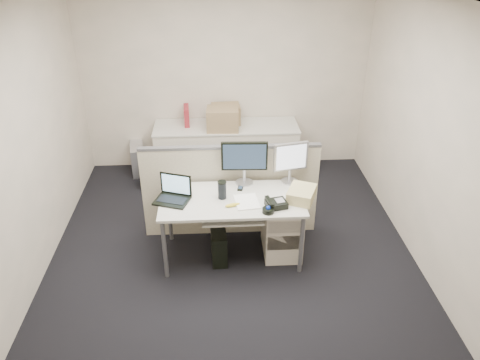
{
  "coord_description": "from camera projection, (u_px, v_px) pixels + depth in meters",
  "views": [
    {
      "loc": [
        -0.15,
        -4.15,
        3.29
      ],
      "look_at": [
        0.09,
        0.15,
        0.87
      ],
      "focal_mm": 35.0,
      "sensor_mm": 36.0,
      "label": 1
    }
  ],
  "objects": [
    {
      "name": "monitor_small",
      "position": [
        290.0,
        163.0,
        5.07
      ],
      "size": [
        0.41,
        0.26,
        0.47
      ],
      "primitive_type": "cube",
      "rotation": [
        0.0,
        0.0,
        0.21
      ],
      "color": "#B7B7BC",
      "rests_on": "desk"
    },
    {
      "name": "pc_tower_desk",
      "position": [
        219.0,
        244.0,
        5.09
      ],
      "size": [
        0.18,
        0.4,
        0.37
      ],
      "primitive_type": "cube",
      "rotation": [
        0.0,
        0.0,
        0.05
      ],
      "color": "black",
      "rests_on": "floor"
    },
    {
      "name": "wall_right",
      "position": [
        431.0,
        140.0,
        4.67
      ],
      "size": [
        0.02,
        4.5,
        2.7
      ],
      "primitive_type": "cube",
      "color": "#B6AD9C",
      "rests_on": "ground"
    },
    {
      "name": "cubicle_partition",
      "position": [
        230.0,
        192.0,
        5.35
      ],
      "size": [
        2.0,
        0.06,
        1.1
      ],
      "primitive_type": "cube",
      "color": "beige",
      "rests_on": "floor"
    },
    {
      "name": "keyboard",
      "position": [
        237.0,
        213.0,
        4.8
      ],
      "size": [
        0.42,
        0.25,
        0.02
      ],
      "primitive_type": "cube",
      "rotation": [
        0.0,
        0.0,
        -0.3
      ],
      "color": "black",
      "rests_on": "keyboard_tray"
    },
    {
      "name": "floor",
      "position": [
        232.0,
        254.0,
        5.23
      ],
      "size": [
        4.0,
        4.5,
        0.01
      ],
      "primitive_type": "cube",
      "color": "black",
      "rests_on": "ground"
    },
    {
      "name": "cellphone",
      "position": [
        240.0,
        188.0,
        5.05
      ],
      "size": [
        0.07,
        0.11,
        0.01
      ],
      "primitive_type": "cube",
      "rotation": [
        0.0,
        0.0,
        -0.18
      ],
      "color": "black",
      "rests_on": "desk"
    },
    {
      "name": "desk",
      "position": [
        232.0,
        204.0,
        4.91
      ],
      "size": [
        1.5,
        0.75,
        0.73
      ],
      "color": "silver",
      "rests_on": "floor"
    },
    {
      "name": "red_binder",
      "position": [
        187.0,
        116.0,
        6.55
      ],
      "size": [
        0.09,
        0.3,
        0.28
      ],
      "primitive_type": "cube",
      "rotation": [
        0.0,
        0.0,
        0.06
      ],
      "color": "maroon",
      "rests_on": "back_counter"
    },
    {
      "name": "pc_tower_spare_dark",
      "position": [
        152.0,
        172.0,
        6.5
      ],
      "size": [
        0.29,
        0.45,
        0.39
      ],
      "primitive_type": "cube",
      "rotation": [
        0.0,
        0.0,
        -0.31
      ],
      "color": "black",
      "rests_on": "floor"
    },
    {
      "name": "back_counter",
      "position": [
        227.0,
        150.0,
        6.73
      ],
      "size": [
        2.0,
        0.6,
        0.72
      ],
      "primitive_type": "cube",
      "color": "beige",
      "rests_on": "floor"
    },
    {
      "name": "drawer_pedestal",
      "position": [
        282.0,
        226.0,
        5.14
      ],
      "size": [
        0.4,
        0.55,
        0.65
      ],
      "primitive_type": "cube",
      "color": "beige",
      "rests_on": "floor"
    },
    {
      "name": "banana",
      "position": [
        232.0,
        205.0,
        4.73
      ],
      "size": [
        0.17,
        0.08,
        0.04
      ],
      "primitive_type": "ellipsoid",
      "rotation": [
        0.0,
        0.0,
        0.29
      ],
      "color": "yellow",
      "rests_on": "desk"
    },
    {
      "name": "sticky_pad",
      "position": [
        250.0,
        207.0,
        4.72
      ],
      "size": [
        0.1,
        0.1,
        0.01
      ],
      "primitive_type": "cube",
      "rotation": [
        0.0,
        0.0,
        0.23
      ],
      "color": "yellow",
      "rests_on": "desk"
    },
    {
      "name": "laptop",
      "position": [
        171.0,
        191.0,
        4.76
      ],
      "size": [
        0.41,
        0.35,
        0.26
      ],
      "primitive_type": "cube",
      "rotation": [
        0.0,
        0.0,
        -0.33
      ],
      "color": "black",
      "rests_on": "desk"
    },
    {
      "name": "travel_mug",
      "position": [
        222.0,
        190.0,
        4.84
      ],
      "size": [
        0.11,
        0.11,
        0.18
      ],
      "primitive_type": "cylinder",
      "rotation": [
        0.0,
        0.0,
        0.37
      ],
      "color": "black",
      "rests_on": "desk"
    },
    {
      "name": "pc_tower_spare_silver",
      "position": [
        138.0,
        159.0,
        6.83
      ],
      "size": [
        0.25,
        0.48,
        0.42
      ],
      "primitive_type": "cube",
      "rotation": [
        0.0,
        0.0,
        0.16
      ],
      "color": "#B7B7BC",
      "rests_on": "floor"
    },
    {
      "name": "trackball",
      "position": [
        268.0,
        210.0,
        4.64
      ],
      "size": [
        0.16,
        0.16,
        0.05
      ],
      "primitive_type": "cylinder",
      "rotation": [
        0.0,
        0.0,
        -0.43
      ],
      "color": "black",
      "rests_on": "desk"
    },
    {
      "name": "cardboard_box_left",
      "position": [
        223.0,
        120.0,
        6.37
      ],
      "size": [
        0.44,
        0.34,
        0.32
      ],
      "primitive_type": "cube",
      "rotation": [
        0.0,
        0.0,
        -0.04
      ],
      "color": "#94774F",
      "rests_on": "back_counter"
    },
    {
      "name": "desk_phone",
      "position": [
        276.0,
        204.0,
        4.72
      ],
      "size": [
        0.24,
        0.21,
        0.06
      ],
      "primitive_type": "cube",
      "rotation": [
        0.0,
        0.0,
        0.23
      ],
      "color": "black",
      "rests_on": "desk"
    },
    {
      "name": "manila_folders",
      "position": [
        301.0,
        194.0,
        4.84
      ],
      "size": [
        0.36,
        0.4,
        0.12
      ],
      "primitive_type": "cube",
      "rotation": [
        0.0,
        0.0,
        -0.4
      ],
      "color": "#C4B87E",
      "rests_on": "desk"
    },
    {
      "name": "wall_left",
      "position": [
        23.0,
        150.0,
        4.47
      ],
      "size": [
        0.02,
        4.5,
        2.7
      ],
      "primitive_type": "cube",
      "color": "#B6AD9C",
      "rests_on": "ground"
    },
    {
      "name": "wall_back",
      "position": [
        225.0,
        76.0,
        6.53
      ],
      "size": [
        4.0,
        0.02,
        2.7
      ],
      "primitive_type": "cube",
      "color": "#B6AD9C",
      "rests_on": "ground"
    },
    {
      "name": "cardboard_box_right",
      "position": [
        226.0,
        115.0,
        6.59
      ],
      "size": [
        0.41,
        0.33,
        0.28
      ],
      "primitive_type": "cube",
      "rotation": [
        0.0,
        0.0,
        0.07
      ],
      "color": "#94774F",
      "rests_on": "back_counter"
    },
    {
      "name": "wall_front",
      "position": [
        248.0,
        315.0,
        2.61
      ],
      "size": [
        4.0,
        0.02,
        2.7
      ],
      "primitive_type": "cube",
      "color": "#B6AD9C",
      "rests_on": "ground"
    },
    {
      "name": "monitor_main",
      "position": [
        244.0,
        163.0,
        5.04
      ],
      "size": [
        0.5,
        0.21,
        0.5
      ],
      "primitive_type": "cube",
      "rotation": [
        0.0,
        0.0,
        -0.04
      ],
      "color": "black",
      "rests_on": "desk"
    },
    {
      "name": "keyboard_tray",
      "position": [
        233.0,
        217.0,
        4.77
      ],
      "size": [
        0.62,
        0.32,
        0.02
      ],
      "primitive_type": "cube",
      "color": "silver",
      "rests_on": "desk"
    },
    {
      "name": "paper_stack",
      "position": [
        247.0,
        202.0,
        4.81
      ],
      "size": [
        0.27,
        0.32,
        0.01
      ],
      "primitive_type": "cube",
      "rotation": [
        0.0,
        0.0,
        0.12
      ],
      "color": "white",
      "rests_on": "desk"
    }
  ]
}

